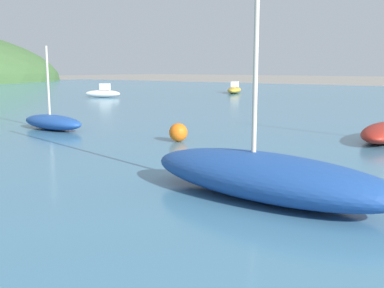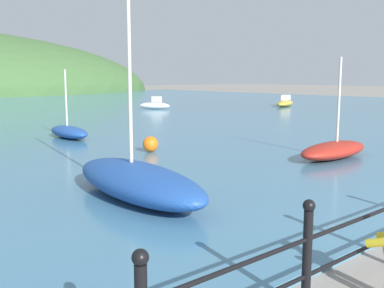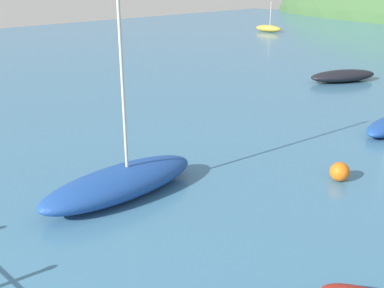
% 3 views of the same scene
% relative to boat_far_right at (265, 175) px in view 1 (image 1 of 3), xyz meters
% --- Properties ---
extents(boat_far_right, '(1.55, 4.00, 4.98)m').
position_rel_boat_far_right_xyz_m(boat_far_right, '(0.00, 0.00, 0.00)').
color(boat_far_right, '#1E4793').
rests_on(boat_far_right, water).
extents(boat_nearest_quay, '(3.64, 2.39, 0.85)m').
position_rel_boat_far_right_xyz_m(boat_nearest_quay, '(23.01, 14.73, -0.07)').
color(boat_nearest_quay, gold).
rests_on(boat_nearest_quay, water).
extents(boat_mid_harbor, '(0.92, 2.58, 2.50)m').
position_rel_boat_far_right_xyz_m(boat_mid_harbor, '(2.65, 8.61, -0.11)').
color(boat_mid_harbor, '#1E4793').
rests_on(boat_mid_harbor, water).
extents(boat_twin_mast, '(1.72, 2.25, 0.88)m').
position_rel_boat_far_right_xyz_m(boat_twin_mast, '(13.72, 18.72, -0.06)').
color(boat_twin_mast, silver).
rests_on(boat_twin_mast, water).
extents(mooring_buoy, '(0.47, 0.47, 0.47)m').
position_rel_boat_far_right_xyz_m(mooring_buoy, '(3.20, 4.15, -0.11)').
color(mooring_buoy, orange).
rests_on(mooring_buoy, water).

